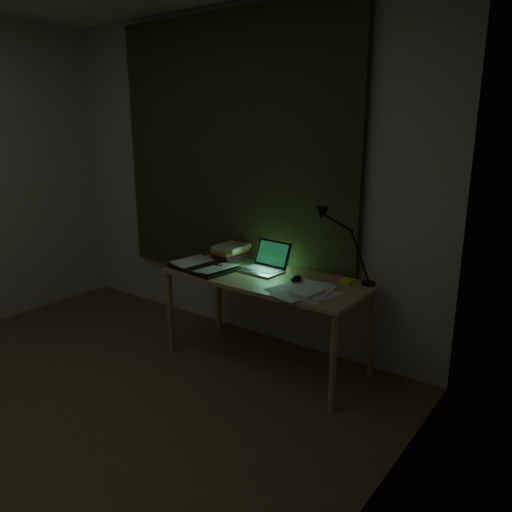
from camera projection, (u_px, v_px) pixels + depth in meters
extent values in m
cube|color=brown|center=(4.00, 444.00, 2.68)|extent=(3.50, 4.00, 0.00)
cube|color=beige|center=(234.00, 178.00, 3.90)|extent=(3.50, 0.00, 2.50)
cube|color=beige|center=(274.00, 285.00, 1.35)|extent=(0.00, 4.00, 2.50)
cube|color=#2F3319|center=(231.00, 152.00, 3.82)|extent=(2.20, 0.06, 2.00)
ellipsoid|color=black|center=(296.00, 279.00, 3.31)|extent=(0.07, 0.11, 0.04)
cube|color=#FFEF35|center=(348.00, 281.00, 3.30)|extent=(0.10, 0.10, 0.02)
cube|color=#FD6286|center=(337.00, 277.00, 3.37)|extent=(0.10, 0.10, 0.02)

